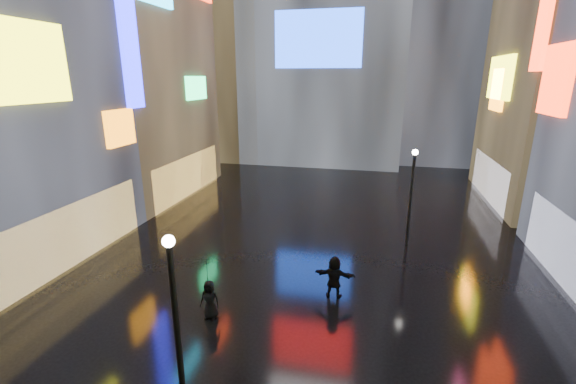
% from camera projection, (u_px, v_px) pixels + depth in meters
% --- Properties ---
extents(ground, '(140.00, 140.00, 0.00)m').
position_uv_depth(ground, '(320.00, 237.00, 21.83)').
color(ground, black).
rests_on(ground, ground).
extents(building_left_far, '(10.28, 12.00, 22.00)m').
position_uv_depth(building_left_far, '(116.00, 44.00, 27.74)').
color(building_left_far, black).
rests_on(building_left_far, ground).
extents(tower_flank_left, '(10.00, 10.00, 26.00)m').
position_uv_depth(tower_flank_left, '(225.00, 36.00, 41.66)').
color(tower_flank_left, black).
rests_on(tower_flank_left, ground).
extents(lamp_near, '(0.30, 0.30, 5.20)m').
position_uv_depth(lamp_near, '(176.00, 319.00, 9.54)').
color(lamp_near, black).
rests_on(lamp_near, ground).
extents(lamp_far, '(0.30, 0.30, 5.20)m').
position_uv_depth(lamp_far, '(411.00, 192.00, 20.08)').
color(lamp_far, black).
rests_on(lamp_far, ground).
extents(pedestrian_4, '(0.76, 0.51, 1.52)m').
position_uv_depth(pedestrian_4, '(210.00, 299.00, 14.32)').
color(pedestrian_4, black).
rests_on(pedestrian_4, ground).
extents(pedestrian_5, '(1.67, 0.58, 1.78)m').
position_uv_depth(pedestrian_5, '(334.00, 277.00, 15.66)').
color(pedestrian_5, black).
rests_on(pedestrian_5, ground).
extents(umbrella_2, '(1.40, 1.39, 0.96)m').
position_uv_depth(umbrella_2, '(208.00, 270.00, 13.97)').
color(umbrella_2, black).
rests_on(umbrella_2, pedestrian_4).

